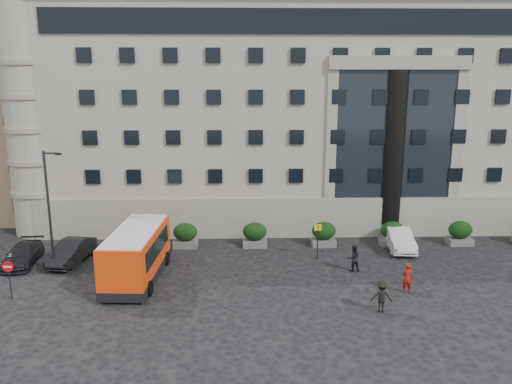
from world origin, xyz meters
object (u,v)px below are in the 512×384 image
hedge_c (324,234)px  red_truck (103,206)px  parked_car_c (23,255)px  pedestrian_a (407,278)px  minibus (137,252)px  hedge_a (185,235)px  parked_car_b (71,252)px  bus_stop_sign (318,235)px  hedge_d (392,233)px  street_lamp (50,208)px  hedge_e (460,233)px  pedestrian_c (382,296)px  pedestrian_b (353,258)px  hedge_b (255,234)px  white_taxi (399,238)px  no_entry_sign (9,272)px  parked_car_d (45,216)px

hedge_c → red_truck: bearing=158.6°
hedge_c → parked_car_c: hedge_c is taller
pedestrian_a → minibus: bearing=-4.4°
hedge_a → parked_car_b: size_ratio=0.40×
hedge_c → bus_stop_sign: size_ratio=0.73×
parked_car_b → hedge_d: bearing=16.4°
street_lamp → hedge_e: bearing=9.5°
minibus → pedestrian_c: bearing=-16.1°
pedestrian_b → parked_car_c: bearing=-15.4°
hedge_a → parked_car_c: hedge_a is taller
pedestrian_a → red_truck: bearing=-31.2°
pedestrian_c → street_lamp: bearing=-9.9°
hedge_b → hedge_c: same height
red_truck → pedestrian_b: size_ratio=2.72×
hedge_c → white_taxi: 5.52m
hedge_a → no_entry_sign: (-9.00, -8.84, 0.72)m
hedge_b → hedge_a: bearing=180.0°
bus_stop_sign → pedestrian_b: size_ratio=1.42×
white_taxi → hedge_e: bearing=13.2°
bus_stop_sign → parked_car_c: 20.21m
hedge_d → parked_car_c: hedge_d is taller
hedge_e → parked_car_c: hedge_e is taller
red_truck → pedestrian_b: (19.53, -12.33, -0.43)m
red_truck → white_taxi: bearing=-19.7°
pedestrian_a → street_lamp: bearing=-5.2°
minibus → pedestrian_a: size_ratio=4.28×
no_entry_sign → pedestrian_c: no_entry_sign is taller
hedge_b → bus_stop_sign: (4.30, -2.80, 0.80)m
hedge_d → minibus: bearing=-161.5°
minibus → pedestrian_b: (13.87, 0.89, -0.88)m
pedestrian_c → parked_car_d: bearing=-28.2°
pedestrian_c → pedestrian_a: bearing=-124.7°
hedge_c → pedestrian_a: (3.55, -8.54, -0.01)m
parked_car_d → pedestrian_c: 30.47m
street_lamp → bus_stop_sign: street_lamp is taller
street_lamp → pedestrian_c: street_lamp is taller
hedge_d → bus_stop_sign: bus_stop_sign is taller
hedge_b → hedge_c: 5.20m
red_truck → white_taxi: size_ratio=1.01×
no_entry_sign → minibus: size_ratio=0.30×
parked_car_b → minibus: bearing=-21.4°
parked_car_d → parked_car_b: bearing=-65.0°
hedge_e → minibus: minibus is taller
parked_car_c → pedestrian_b: (22.20, -1.89, 0.22)m
hedge_a → pedestrian_b: hedge_a is taller
red_truck → pedestrian_a: size_ratio=2.64×
no_entry_sign → pedestrian_a: 22.96m
no_entry_sign → hedge_d: bearing=19.8°
hedge_c → pedestrian_a: hedge_c is taller
parked_car_b → hedge_a: bearing=30.7°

